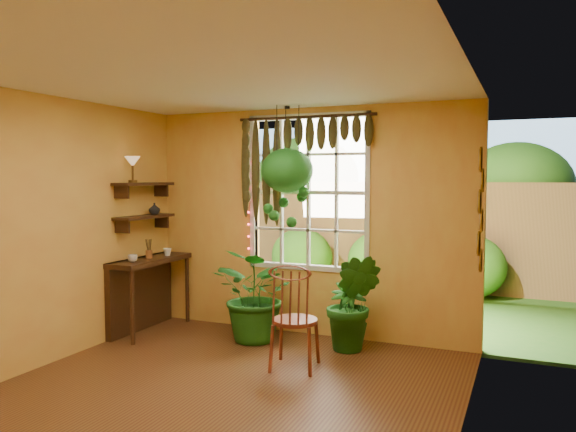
# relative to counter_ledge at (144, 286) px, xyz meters

# --- Properties ---
(floor) EXTENTS (4.50, 4.50, 0.00)m
(floor) POSITION_rel_counter_ledge_xyz_m (1.91, -1.60, -0.55)
(floor) COLOR brown
(floor) RESTS_ON ground
(ceiling) EXTENTS (4.50, 4.50, 0.00)m
(ceiling) POSITION_rel_counter_ledge_xyz_m (1.91, -1.60, 2.15)
(ceiling) COLOR white
(ceiling) RESTS_ON wall_back
(wall_back) EXTENTS (4.00, 0.00, 4.00)m
(wall_back) POSITION_rel_counter_ledge_xyz_m (1.91, 0.65, 0.80)
(wall_back) COLOR #E2B84D
(wall_back) RESTS_ON floor
(wall_left) EXTENTS (0.00, 4.50, 4.50)m
(wall_left) POSITION_rel_counter_ledge_xyz_m (-0.09, -1.60, 0.80)
(wall_left) COLOR #E2B84D
(wall_left) RESTS_ON floor
(wall_right) EXTENTS (0.00, 4.50, 4.50)m
(wall_right) POSITION_rel_counter_ledge_xyz_m (3.91, -1.60, 0.80)
(wall_right) COLOR #E2B84D
(wall_right) RESTS_ON floor
(window) EXTENTS (1.52, 0.10, 1.86)m
(window) POSITION_rel_counter_ledge_xyz_m (1.91, 0.68, 1.15)
(window) COLOR silver
(window) RESTS_ON wall_back
(valance_vine) EXTENTS (1.70, 0.12, 1.10)m
(valance_vine) POSITION_rel_counter_ledge_xyz_m (1.82, 0.56, 1.73)
(valance_vine) COLOR #361F0E
(valance_vine) RESTS_ON window
(string_lights) EXTENTS (0.03, 0.03, 1.54)m
(string_lights) POSITION_rel_counter_ledge_xyz_m (1.15, 0.59, 1.20)
(string_lights) COLOR #FF2633
(string_lights) RESTS_ON window
(wall_plates) EXTENTS (0.04, 0.32, 1.10)m
(wall_plates) POSITION_rel_counter_ledge_xyz_m (3.89, 0.19, 1.00)
(wall_plates) COLOR beige
(wall_plates) RESTS_ON wall_right
(counter_ledge) EXTENTS (0.40, 1.20, 0.90)m
(counter_ledge) POSITION_rel_counter_ledge_xyz_m (0.00, 0.00, 0.00)
(counter_ledge) COLOR #361F0E
(counter_ledge) RESTS_ON floor
(shelf_lower) EXTENTS (0.25, 0.90, 0.04)m
(shelf_lower) POSITION_rel_counter_ledge_xyz_m (0.03, 0.00, 0.85)
(shelf_lower) COLOR #361F0E
(shelf_lower) RESTS_ON wall_left
(shelf_upper) EXTENTS (0.25, 0.90, 0.04)m
(shelf_upper) POSITION_rel_counter_ledge_xyz_m (0.03, 0.00, 1.25)
(shelf_upper) COLOR #361F0E
(shelf_upper) RESTS_ON wall_left
(backyard) EXTENTS (14.00, 10.00, 12.00)m
(backyard) POSITION_rel_counter_ledge_xyz_m (2.15, 5.27, 0.73)
(backyard) COLOR #29631C
(backyard) RESTS_ON ground
(windsor_chair) EXTENTS (0.52, 0.54, 1.21)m
(windsor_chair) POSITION_rel_counter_ledge_xyz_m (2.25, -0.57, -0.20)
(windsor_chair) COLOR maroon
(windsor_chair) RESTS_ON floor
(potted_plant_left) EXTENTS (1.22, 1.15, 1.08)m
(potted_plant_left) POSITION_rel_counter_ledge_xyz_m (1.51, 0.12, -0.01)
(potted_plant_left) COLOR #155218
(potted_plant_left) RESTS_ON floor
(potted_plant_mid) EXTENTS (0.59, 0.48, 1.06)m
(potted_plant_mid) POSITION_rel_counter_ledge_xyz_m (2.61, 0.20, -0.02)
(potted_plant_mid) COLOR #155218
(potted_plant_mid) RESTS_ON floor
(potted_plant_right) EXTENTS (0.52, 0.52, 0.73)m
(potted_plant_right) POSITION_rel_counter_ledge_xyz_m (2.54, 0.26, -0.19)
(potted_plant_right) COLOR #155218
(potted_plant_right) RESTS_ON floor
(hanging_basket) EXTENTS (0.60, 0.60, 1.41)m
(hanging_basket) POSITION_rel_counter_ledge_xyz_m (1.74, 0.42, 1.33)
(hanging_basket) COLOR black
(hanging_basket) RESTS_ON ceiling
(cup_a) EXTENTS (0.12, 0.12, 0.09)m
(cup_a) POSITION_rel_counter_ledge_xyz_m (0.13, -0.36, 0.39)
(cup_a) COLOR silver
(cup_a) RESTS_ON counter_ledge
(cup_b) EXTENTS (0.13, 0.13, 0.09)m
(cup_b) POSITION_rel_counter_ledge_xyz_m (0.19, 0.24, 0.40)
(cup_b) COLOR beige
(cup_b) RESTS_ON counter_ledge
(brush_jar) EXTENTS (0.08, 0.08, 0.30)m
(brush_jar) POSITION_rel_counter_ledge_xyz_m (0.11, -0.02, 0.46)
(brush_jar) COLOR brown
(brush_jar) RESTS_ON counter_ledge
(shelf_vase) EXTENTS (0.16, 0.16, 0.14)m
(shelf_vase) POSITION_rel_counter_ledge_xyz_m (0.04, 0.19, 0.94)
(shelf_vase) COLOR #B2AD99
(shelf_vase) RESTS_ON shelf_lower
(tiffany_lamp) EXTENTS (0.19, 0.19, 0.31)m
(tiffany_lamp) POSITION_rel_counter_ledge_xyz_m (0.05, -0.23, 1.49)
(tiffany_lamp) COLOR brown
(tiffany_lamp) RESTS_ON shelf_upper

